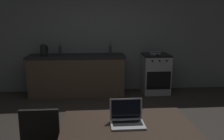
{
  "coord_description": "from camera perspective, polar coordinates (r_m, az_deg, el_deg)",
  "views": [
    {
      "loc": [
        -0.21,
        -3.08,
        1.74
      ],
      "look_at": [
        0.11,
        0.89,
        0.87
      ],
      "focal_mm": 38.82,
      "sensor_mm": 36.0,
      "label": 1
    }
  ],
  "objects": [
    {
      "name": "dining_table",
      "position": [
        2.36,
        3.8,
        -14.72
      ],
      "size": [
        1.25,
        0.88,
        0.74
      ],
      "color": "#332319",
      "rests_on": "ground_plane"
    },
    {
      "name": "back_wall",
      "position": [
        5.8,
        0.38,
        7.86
      ],
      "size": [
        6.4,
        0.1,
        2.58
      ],
      "primitive_type": "cube",
      "color": "slate",
      "rests_on": "ground_plane"
    },
    {
      "name": "bottle_b",
      "position": [
        5.58,
        -12.14,
        4.83
      ],
      "size": [
        0.06,
        0.06,
        0.27
      ],
      "color": "#2D2D33",
      "rests_on": "kitchen_counter"
    },
    {
      "name": "frying_pan",
      "position": [
        5.63,
        10.17,
        3.91
      ],
      "size": [
        0.27,
        0.44,
        0.05
      ],
      "color": "gray",
      "rests_on": "stove_oven"
    },
    {
      "name": "laptop",
      "position": [
        2.36,
        3.57,
        -11.55
      ],
      "size": [
        0.32,
        0.24,
        0.23
      ],
      "rotation": [
        0.0,
        0.0,
        -0.08
      ],
      "color": "silver",
      "rests_on": "dining_table"
    },
    {
      "name": "electric_kettle",
      "position": [
        5.56,
        -15.82,
        4.5
      ],
      "size": [
        0.18,
        0.16,
        0.25
      ],
      "color": "black",
      "rests_on": "kitchen_counter"
    },
    {
      "name": "stove_oven",
      "position": [
        5.75,
        10.18,
        -0.8
      ],
      "size": [
        0.6,
        0.62,
        0.91
      ],
      "color": "gray",
      "rests_on": "ground_plane"
    },
    {
      "name": "bottle",
      "position": [
        5.42,
        -0.41,
        4.98
      ],
      "size": [
        0.07,
        0.07,
        0.29
      ],
      "color": "#2D2D33",
      "rests_on": "kitchen_counter"
    },
    {
      "name": "kitchen_counter",
      "position": [
        5.57,
        -8.22,
        -1.13
      ],
      "size": [
        2.16,
        0.64,
        0.91
      ],
      "color": "#4C3D2D",
      "rests_on": "ground_plane"
    }
  ]
}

